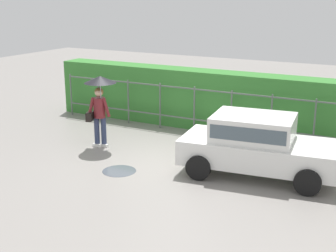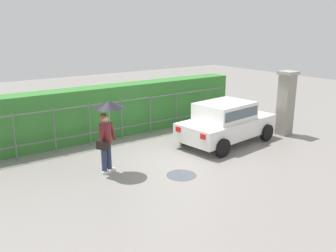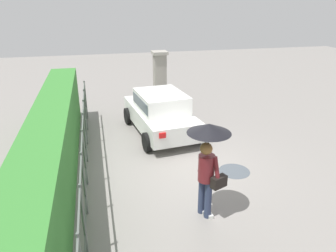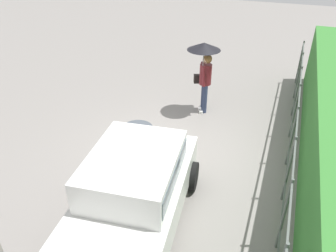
# 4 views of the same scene
# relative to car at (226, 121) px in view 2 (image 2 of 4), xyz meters

# --- Properties ---
(ground_plane) EXTENTS (40.00, 40.00, 0.00)m
(ground_plane) POSITION_rel_car_xyz_m (-2.40, -0.25, -0.80)
(ground_plane) COLOR gray
(car) EXTENTS (3.89, 2.23, 1.48)m
(car) POSITION_rel_car_xyz_m (0.00, 0.00, 0.00)
(car) COLOR white
(car) RESTS_ON ground
(pedestrian) EXTENTS (0.90, 0.90, 2.08)m
(pedestrian) POSITION_rel_car_xyz_m (-4.59, -0.04, 0.69)
(pedestrian) COLOR #2D3856
(pedestrian) RESTS_ON ground
(gate_pillar) EXTENTS (0.60, 0.60, 2.42)m
(gate_pillar) POSITION_rel_car_xyz_m (2.57, -0.52, 0.44)
(gate_pillar) COLOR gray
(gate_pillar) RESTS_ON ground
(fence_section) EXTENTS (9.89, 0.05, 1.50)m
(fence_section) POSITION_rel_car_xyz_m (-2.81, 2.48, 0.02)
(fence_section) COLOR #59605B
(fence_section) RESTS_ON ground
(hedge_row) EXTENTS (10.84, 0.90, 1.90)m
(hedge_row) POSITION_rel_car_xyz_m (-2.81, 3.20, 0.15)
(hedge_row) COLOR #387F33
(hedge_row) RESTS_ON ground
(puddle_near) EXTENTS (0.85, 0.85, 0.00)m
(puddle_near) POSITION_rel_car_xyz_m (-3.05, -1.42, -0.80)
(puddle_near) COLOR #4C545B
(puddle_near) RESTS_ON ground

